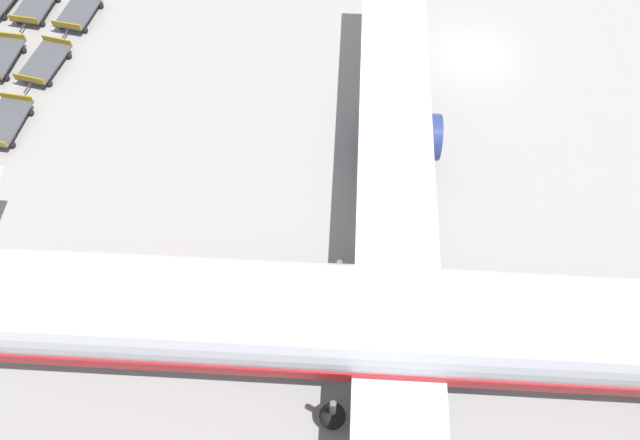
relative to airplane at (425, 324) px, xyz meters
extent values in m
plane|color=gray|center=(-17.63, 5.03, -2.97)|extent=(500.00, 500.00, 0.00)
cylinder|color=silver|center=(0.04, 0.65, 0.17)|extent=(6.51, 39.41, 4.03)
cube|color=silver|center=(-0.06, -0.92, -0.74)|extent=(41.28, 6.05, 0.44)
cylinder|color=navy|center=(-10.66, 0.16, -1.78)|extent=(2.53, 3.87, 2.29)
cube|color=red|center=(0.04, 0.65, -0.53)|extent=(6.34, 35.50, 0.72)
cylinder|color=#56565B|center=(2.70, -3.45, -1.65)|extent=(0.24, 0.24, 1.62)
sphere|color=black|center=(2.70, -3.45, -2.46)|extent=(1.03, 1.03, 1.03)
cylinder|color=#56565B|center=(-3.11, -3.08, -1.65)|extent=(0.24, 0.24, 1.62)
sphere|color=black|center=(-3.11, -3.08, -2.46)|extent=(1.03, 1.03, 1.03)
sphere|color=black|center=(-20.87, -22.41, -2.79)|extent=(0.36, 0.36, 0.36)
cube|color=#424449|center=(-21.52, -20.55, -2.42)|extent=(3.47, 2.36, 0.10)
cube|color=olive|center=(-19.99, -20.85, -2.21)|extent=(0.42, 1.76, 0.32)
cube|color=#333338|center=(-19.61, -20.93, -2.54)|extent=(0.70, 0.19, 0.06)
sphere|color=black|center=(-20.57, -21.51, -2.79)|extent=(0.36, 0.36, 0.36)
sphere|color=black|center=(-20.28, -20.03, -2.79)|extent=(0.36, 0.36, 0.36)
cube|color=olive|center=(-18.60, -21.24, -2.21)|extent=(0.38, 1.76, 0.32)
sphere|color=black|center=(-15.84, -20.95, -2.79)|extent=(0.36, 0.36, 0.36)
sphere|color=black|center=(-18.04, -20.57, -2.79)|extent=(0.36, 0.36, 0.36)
cube|color=#424449|center=(-20.96, -17.89, -2.42)|extent=(3.52, 2.47, 0.10)
cube|color=olive|center=(-19.45, -18.26, -2.21)|extent=(0.49, 1.74, 0.32)
cube|color=#333338|center=(-19.07, -18.35, -2.54)|extent=(0.69, 0.22, 0.06)
sphere|color=black|center=(-20.05, -18.89, -2.79)|extent=(0.36, 0.36, 0.36)
sphere|color=black|center=(-19.70, -17.42, -2.79)|extent=(0.36, 0.36, 0.36)
sphere|color=black|center=(-22.22, -18.36, -2.79)|extent=(0.36, 0.36, 0.36)
sphere|color=black|center=(-21.87, -16.90, -2.79)|extent=(0.36, 0.36, 0.36)
cube|color=#424449|center=(-16.68, -18.93, -2.42)|extent=(3.55, 2.57, 0.10)
cube|color=olive|center=(-15.18, -19.35, -2.21)|extent=(0.55, 1.73, 0.32)
cube|color=olive|center=(-18.18, -18.51, -2.21)|extent=(0.55, 1.73, 0.32)
cube|color=#333338|center=(-14.81, -19.46, -2.54)|extent=(0.69, 0.25, 0.06)
sphere|color=black|center=(-15.81, -19.96, -2.79)|extent=(0.36, 0.36, 0.36)
sphere|color=black|center=(-15.40, -18.51, -2.79)|extent=(0.36, 0.36, 0.36)
sphere|color=black|center=(-17.96, -19.36, -2.79)|extent=(0.36, 0.36, 0.36)
sphere|color=black|center=(-17.55, -17.91, -2.79)|extent=(0.36, 0.36, 0.36)
cube|color=#424449|center=(-12.33, -19.95, -2.42)|extent=(3.46, 2.32, 0.10)
cube|color=olive|center=(-13.86, -19.67, -2.21)|extent=(0.40, 1.76, 0.32)
sphere|color=black|center=(-11.10, -19.41, -2.79)|extent=(0.36, 0.36, 0.36)
sphere|color=black|center=(-13.57, -20.49, -2.79)|extent=(0.36, 0.36, 0.36)
sphere|color=black|center=(-13.29, -19.01, -2.79)|extent=(0.36, 0.36, 0.36)
camera|label=1|loc=(9.31, -3.98, 21.60)|focal=35.00mm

